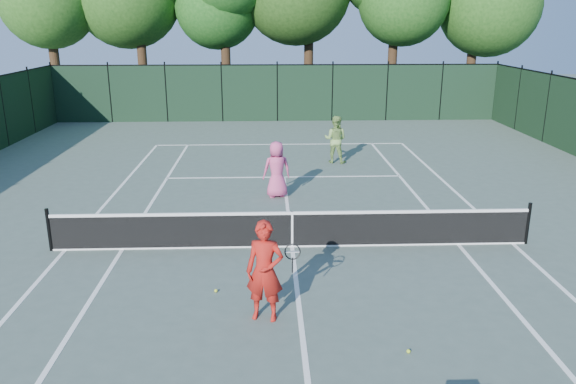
{
  "coord_description": "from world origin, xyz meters",
  "views": [
    {
      "loc": [
        -0.58,
        -12.71,
        5.3
      ],
      "look_at": [
        -0.06,
        1.0,
        1.1
      ],
      "focal_mm": 35.0,
      "sensor_mm": 36.0,
      "label": 1
    }
  ],
  "objects_px": {
    "player_pink": "(277,169)",
    "player_green": "(335,139)",
    "coach": "(265,271)",
    "loose_ball_near_cart": "(408,351)",
    "loose_ball_midcourt": "(216,291)"
  },
  "relations": [
    {
      "from": "loose_ball_near_cart",
      "to": "player_green",
      "type": "bearing_deg",
      "value": 88.61
    },
    {
      "from": "coach",
      "to": "player_green",
      "type": "xyz_separation_m",
      "value": [
        2.7,
        11.88,
        -0.04
      ]
    },
    {
      "from": "player_pink",
      "to": "player_green",
      "type": "distance_m",
      "value": 4.95
    },
    {
      "from": "player_pink",
      "to": "loose_ball_near_cart",
      "type": "distance_m",
      "value": 9.03
    },
    {
      "from": "coach",
      "to": "player_green",
      "type": "height_order",
      "value": "coach"
    },
    {
      "from": "loose_ball_near_cart",
      "to": "loose_ball_midcourt",
      "type": "relative_size",
      "value": 1.0
    },
    {
      "from": "player_pink",
      "to": "player_green",
      "type": "height_order",
      "value": "player_green"
    },
    {
      "from": "coach",
      "to": "player_pink",
      "type": "distance_m",
      "value": 7.52
    },
    {
      "from": "loose_ball_midcourt",
      "to": "coach",
      "type": "bearing_deg",
      "value": -46.66
    },
    {
      "from": "loose_ball_near_cart",
      "to": "player_pink",
      "type": "bearing_deg",
      "value": 103.02
    },
    {
      "from": "coach",
      "to": "loose_ball_near_cart",
      "type": "xyz_separation_m",
      "value": [
        2.38,
        -1.25,
        -0.92
      ]
    },
    {
      "from": "player_pink",
      "to": "loose_ball_midcourt",
      "type": "height_order",
      "value": "player_pink"
    },
    {
      "from": "coach",
      "to": "player_green",
      "type": "relative_size",
      "value": 1.04
    },
    {
      "from": "loose_ball_midcourt",
      "to": "player_green",
      "type": "bearing_deg",
      "value": 71.06
    },
    {
      "from": "player_pink",
      "to": "player_green",
      "type": "xyz_separation_m",
      "value": [
        2.34,
        4.36,
        0.03
      ]
    }
  ]
}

